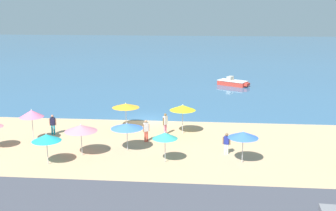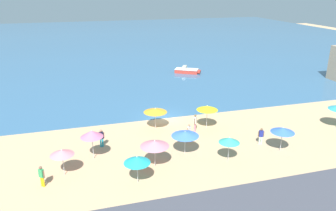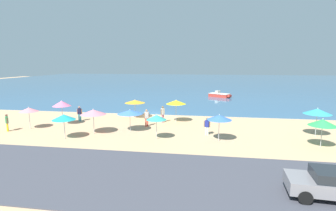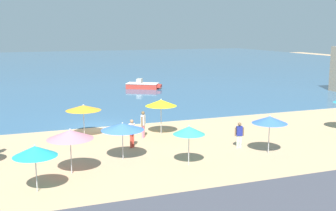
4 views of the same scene
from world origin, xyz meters
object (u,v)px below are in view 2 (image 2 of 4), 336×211
(beach_umbrella_10, at_px, (92,134))
(bather_1, at_px, (195,122))
(beach_umbrella_3, at_px, (137,160))
(beach_umbrella_7, at_px, (283,130))
(skiff_nearshore, at_px, (187,71))
(beach_umbrella_9, at_px, (229,140))
(beach_umbrella_4, at_px, (62,153))
(bather_0, at_px, (101,137))
(beach_umbrella_1, at_px, (155,110))
(bather_3, at_px, (261,135))
(bather_2, at_px, (189,132))
(bather_4, at_px, (42,175))
(beach_umbrella_8, at_px, (207,108))
(beach_umbrella_0, at_px, (155,144))
(beach_umbrella_2, at_px, (185,134))

(beach_umbrella_10, xyz_separation_m, bather_1, (10.17, 2.83, -1.27))
(beach_umbrella_3, bearing_deg, beach_umbrella_10, 122.43)
(beach_umbrella_7, height_order, skiff_nearshore, beach_umbrella_7)
(skiff_nearshore, bearing_deg, beach_umbrella_9, -102.34)
(beach_umbrella_4, xyz_separation_m, bather_0, (3.23, 3.96, -0.97))
(beach_umbrella_3, height_order, bather_1, beach_umbrella_3)
(beach_umbrella_1, height_order, bather_3, beach_umbrella_1)
(bather_0, distance_m, bather_1, 9.33)
(bather_1, bearing_deg, bather_0, -174.88)
(bather_1, height_order, bather_2, bather_1)
(beach_umbrella_9, xyz_separation_m, bather_4, (-14.61, 0.30, -0.98))
(skiff_nearshore, bearing_deg, bather_2, -108.62)
(beach_umbrella_10, distance_m, skiff_nearshore, 30.48)
(beach_umbrella_1, height_order, beach_umbrella_4, beach_umbrella_1)
(beach_umbrella_8, xyz_separation_m, skiff_nearshore, (5.46, 21.98, -1.80))
(beach_umbrella_10, relative_size, skiff_nearshore, 0.61)
(beach_umbrella_8, bearing_deg, beach_umbrella_9, -96.90)
(beach_umbrella_1, height_order, beach_umbrella_8, beach_umbrella_8)
(beach_umbrella_10, bearing_deg, beach_umbrella_3, -57.57)
(beach_umbrella_9, distance_m, bather_2, 4.83)
(beach_umbrella_1, distance_m, beach_umbrella_8, 5.24)
(skiff_nearshore, bearing_deg, beach_umbrella_1, -117.04)
(beach_umbrella_0, height_order, beach_umbrella_2, beach_umbrella_0)
(beach_umbrella_7, relative_size, beach_umbrella_9, 1.04)
(beach_umbrella_2, bearing_deg, beach_umbrella_3, -145.25)
(beach_umbrella_8, xyz_separation_m, bather_2, (-2.74, -2.36, -1.24))
(beach_umbrella_7, xyz_separation_m, bather_1, (-5.85, 5.94, -0.98))
(beach_umbrella_2, height_order, skiff_nearshore, beach_umbrella_2)
(beach_umbrella_1, relative_size, bather_0, 1.39)
(beach_umbrella_9, bearing_deg, bather_3, 25.58)
(beach_umbrella_7, bearing_deg, beach_umbrella_9, -176.06)
(bather_0, relative_size, bather_3, 1.08)
(beach_umbrella_10, height_order, bather_3, beach_umbrella_10)
(beach_umbrella_8, bearing_deg, beach_umbrella_0, -139.58)
(beach_umbrella_9, bearing_deg, beach_umbrella_7, 3.94)
(beach_umbrella_3, distance_m, beach_umbrella_8, 11.67)
(beach_umbrella_1, bearing_deg, bather_1, -26.05)
(beach_umbrella_10, bearing_deg, bather_3, -5.49)
(beach_umbrella_1, bearing_deg, bather_2, -58.36)
(beach_umbrella_9, bearing_deg, beach_umbrella_10, 162.10)
(beach_umbrella_8, xyz_separation_m, bather_4, (-15.42, -6.40, -1.30))
(beach_umbrella_9, bearing_deg, beach_umbrella_3, -172.08)
(beach_umbrella_4, xyz_separation_m, skiff_nearshore, (19.40, 27.17, -1.49))
(beach_umbrella_2, xyz_separation_m, bather_4, (-11.57, -1.96, -0.92))
(beach_umbrella_9, height_order, bather_1, beach_umbrella_9)
(bather_3, bearing_deg, bather_4, -174.74)
(beach_umbrella_0, distance_m, skiff_nearshore, 30.50)
(beach_umbrella_4, height_order, beach_umbrella_10, beach_umbrella_10)
(bather_0, distance_m, bather_2, 8.05)
(beach_umbrella_0, xyz_separation_m, bather_0, (-3.82, 4.64, -1.08))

